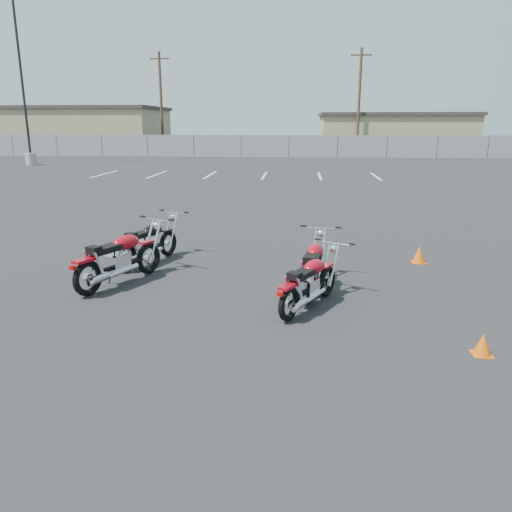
# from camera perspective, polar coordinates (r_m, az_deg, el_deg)

# --- Properties ---
(ground) EXTENTS (120.00, 120.00, 0.00)m
(ground) POSITION_cam_1_polar(r_m,az_deg,el_deg) (7.93, -1.82, -5.63)
(ground) COLOR black
(ground) RESTS_ON ground
(motorcycle_front_red) EXTENTS (1.32, 2.07, 1.05)m
(motorcycle_front_red) POSITION_cam_1_polar(r_m,az_deg,el_deg) (9.13, -15.33, -0.25)
(motorcycle_front_red) COLOR black
(motorcycle_front_red) RESTS_ON ground
(motorcycle_second_black) EXTENTS (1.10, 1.91, 0.95)m
(motorcycle_second_black) POSITION_cam_1_polar(r_m,az_deg,el_deg) (10.37, -12.22, 1.50)
(motorcycle_second_black) COLOR black
(motorcycle_second_black) RESTS_ON ground
(motorcycle_third_red) EXTENTS (0.75, 1.94, 0.95)m
(motorcycle_third_red) POSITION_cam_1_polar(r_m,az_deg,el_deg) (8.51, 6.61, -1.20)
(motorcycle_third_red) COLOR black
(motorcycle_third_red) RESTS_ON ground
(motorcycle_rear_red) EXTENTS (1.20, 1.76, 0.90)m
(motorcycle_rear_red) POSITION_cam_1_polar(r_m,az_deg,el_deg) (7.72, 6.14, -3.06)
(motorcycle_rear_red) COLOR black
(motorcycle_rear_red) RESTS_ON ground
(training_cone_near) EXTENTS (0.29, 0.29, 0.35)m
(training_cone_near) POSITION_cam_1_polar(r_m,az_deg,el_deg) (10.78, 18.16, 0.17)
(training_cone_near) COLOR #E5590C
(training_cone_near) RESTS_ON ground
(training_cone_far) EXTENTS (0.24, 0.24, 0.28)m
(training_cone_far) POSITION_cam_1_polar(r_m,az_deg,el_deg) (6.87, 24.50, -9.16)
(training_cone_far) COLOR #E5590C
(training_cone_far) RESTS_ON ground
(light_pole_west) EXTENTS (0.80, 0.70, 11.29)m
(light_pole_west) POSITION_cam_1_polar(r_m,az_deg,el_deg) (37.58, -24.76, 14.03)
(light_pole_west) COLOR #9A9892
(light_pole_west) RESTS_ON ground
(chainlink_fence) EXTENTS (80.06, 0.06, 1.80)m
(chainlink_fence) POSITION_cam_1_polar(r_m,az_deg,el_deg) (42.42, 3.78, 12.42)
(chainlink_fence) COLOR slate
(chainlink_fence) RESTS_ON ground
(tan_building_west) EXTENTS (18.40, 10.40, 4.30)m
(tan_building_west) POSITION_cam_1_polar(r_m,az_deg,el_deg) (54.42, -20.56, 13.42)
(tan_building_west) COLOR #9B8B64
(tan_building_west) RESTS_ON ground
(tan_building_east) EXTENTS (14.40, 9.40, 3.70)m
(tan_building_east) POSITION_cam_1_polar(r_m,az_deg,el_deg) (52.18, 15.39, 13.46)
(tan_building_east) COLOR #9B8B64
(tan_building_east) RESTS_ON ground
(utility_pole_b) EXTENTS (1.80, 0.24, 9.00)m
(utility_pole_b) POSITION_cam_1_polar(r_m,az_deg,el_deg) (49.13, -10.79, 16.96)
(utility_pole_b) COLOR #3F291D
(utility_pole_b) RESTS_ON ground
(utility_pole_c) EXTENTS (1.80, 0.24, 9.00)m
(utility_pole_c) POSITION_cam_1_polar(r_m,az_deg,el_deg) (46.69, 11.70, 17.03)
(utility_pole_c) COLOR #3F291D
(utility_pole_c) RESTS_ON ground
(parking_line_stripes) EXTENTS (15.12, 4.00, 0.01)m
(parking_line_stripes) POSITION_cam_1_polar(r_m,az_deg,el_deg) (27.72, -2.17, 9.22)
(parking_line_stripes) COLOR silver
(parking_line_stripes) RESTS_ON ground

